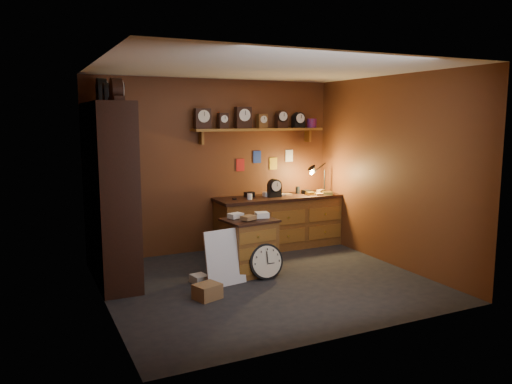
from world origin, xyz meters
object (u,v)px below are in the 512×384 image
object	(u,v)px
shelving_unit	(107,185)
big_round_clock	(266,262)
workbench	(279,219)
low_cabinet	(250,244)

from	to	relation	value
shelving_unit	big_round_clock	distance (m)	2.29
shelving_unit	workbench	xyz separation A→B (m)	(2.77, 0.49, -0.78)
low_cabinet	big_round_clock	bearing A→B (deg)	-76.81
shelving_unit	workbench	bearing A→B (deg)	10.10
shelving_unit	big_round_clock	bearing A→B (deg)	-24.98
big_round_clock	shelving_unit	bearing A→B (deg)	155.02
shelving_unit	big_round_clock	size ratio (longest dim) A/B	5.42
workbench	low_cabinet	world-z (taller)	workbench
low_cabinet	workbench	bearing A→B (deg)	39.58
shelving_unit	workbench	size ratio (longest dim) A/B	1.21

